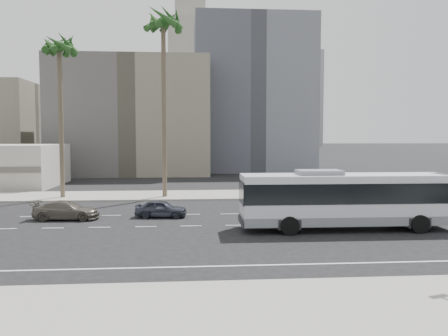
{
  "coord_description": "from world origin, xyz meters",
  "views": [
    {
      "loc": [
        -3.1,
        -29.91,
        5.99
      ],
      "look_at": [
        -0.47,
        4.0,
        3.6
      ],
      "focal_mm": 36.24,
      "sensor_mm": 36.0,
      "label": 1
    }
  ],
  "objects": [
    {
      "name": "palm_near",
      "position": [
        -5.48,
        14.15,
        16.39
      ],
      "size": [
        5.38,
        5.38,
        18.09
      ],
      "rotation": [
        0.0,
        0.0,
        -0.2
      ],
      "color": "brown",
      "rests_on": "ground"
    },
    {
      "name": "sidewalk_north",
      "position": [
        0.0,
        15.5,
        0.07
      ],
      "size": [
        120.0,
        7.0,
        0.15
      ],
      "primitive_type": "cube",
      "color": "gray",
      "rests_on": "ground"
    },
    {
      "name": "palm_mid",
      "position": [
        -15.27,
        14.4,
        14.13
      ],
      "size": [
        5.08,
        5.08,
        15.71
      ],
      "rotation": [
        0.0,
        0.0,
        0.0
      ],
      "color": "brown",
      "rests_on": "ground"
    },
    {
      "name": "city_bus",
      "position": [
        6.88,
        -1.82,
        2.02
      ],
      "size": [
        13.41,
        3.29,
        3.85
      ],
      "rotation": [
        0.0,
        0.0,
        -0.01
      ],
      "color": "silver",
      "rests_on": "ground"
    },
    {
      "name": "highrise_far",
      "position": [
        70.0,
        260.0,
        30.0
      ],
      "size": [
        22.0,
        22.0,
        60.0
      ],
      "primitive_type": "cube",
      "color": "gray",
      "rests_on": "ground"
    },
    {
      "name": "ground",
      "position": [
        0.0,
        0.0,
        0.0
      ],
      "size": [
        700.0,
        700.0,
        0.0
      ],
      "primitive_type": "plane",
      "color": "black",
      "rests_on": "ground"
    },
    {
      "name": "midrise_beige_west",
      "position": [
        -12.0,
        45.0,
        9.0
      ],
      "size": [
        24.0,
        18.0,
        18.0
      ],
      "primitive_type": "cube",
      "color": "#5D5A54",
      "rests_on": "ground"
    },
    {
      "name": "car_b",
      "position": [
        -11.95,
        3.12,
        0.67
      ],
      "size": [
        2.19,
        4.76,
        1.35
      ],
      "primitive_type": "imported",
      "rotation": [
        0.0,
        0.0,
        1.51
      ],
      "color": "#595349",
      "rests_on": "ground"
    },
    {
      "name": "sidewalk_south",
      "position": [
        0.0,
        -15.5,
        0.07
      ],
      "size": [
        120.0,
        7.0,
        0.15
      ],
      "primitive_type": "cube",
      "color": "gray",
      "rests_on": "ground"
    },
    {
      "name": "midrise_gray_center",
      "position": [
        8.0,
        52.0,
        13.0
      ],
      "size": [
        20.0,
        20.0,
        26.0
      ],
      "primitive_type": "cube",
      "color": "#52555F",
      "rests_on": "ground"
    },
    {
      "name": "civic_tower",
      "position": [
        -2.0,
        250.0,
        38.83
      ],
      "size": [
        42.0,
        42.0,
        129.0
      ],
      "color": "#B6B19F",
      "rests_on": "ground"
    },
    {
      "name": "highrise_right",
      "position": [
        45.0,
        230.0,
        35.0
      ],
      "size": [
        26.0,
        26.0,
        70.0
      ],
      "primitive_type": "cube",
      "color": "gray",
      "rests_on": "ground"
    },
    {
      "name": "car_a",
      "position": [
        -5.19,
        3.52,
        0.65
      ],
      "size": [
        1.9,
        3.93,
        1.29
      ],
      "primitive_type": "imported",
      "rotation": [
        0.0,
        0.0,
        1.47
      ],
      "color": "#2E323E",
      "rests_on": "ground"
    }
  ]
}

